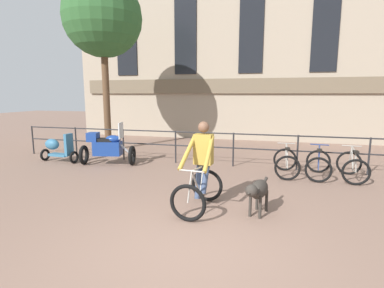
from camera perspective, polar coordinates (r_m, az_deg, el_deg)
ground_plane at (r=4.63m, az=-1.28°, el=-19.19°), size 60.00×60.00×0.00m
canal_railing at (r=9.29m, az=7.89°, el=0.04°), size 15.05×0.05×1.05m
building_facade at (r=15.37m, az=11.44°, el=23.10°), size 18.00×0.72×11.81m
cyclist_with_bike at (r=5.82m, az=1.64°, el=-5.02°), size 0.78×1.23×1.70m
dog at (r=5.67m, az=12.42°, el=-8.60°), size 0.44×1.05×0.68m
parked_motorcycle at (r=9.80m, az=-15.88°, el=-0.61°), size 1.77×0.96×1.35m
parked_bicycle_near_lamp at (r=8.64m, az=17.49°, el=-3.39°), size 0.69×1.13×0.86m
parked_bicycle_mid_left at (r=8.72m, az=22.93°, el=-3.60°), size 0.80×1.18×0.86m
parked_bicycle_mid_right at (r=8.87m, az=28.23°, el=-3.77°), size 0.73×1.15×0.86m
parked_scooter at (r=10.80m, az=-24.21°, el=-0.73°), size 1.31×0.49×0.96m
tree_canalside_left at (r=12.55m, az=-16.65°, el=22.01°), size 2.94×2.94×6.52m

